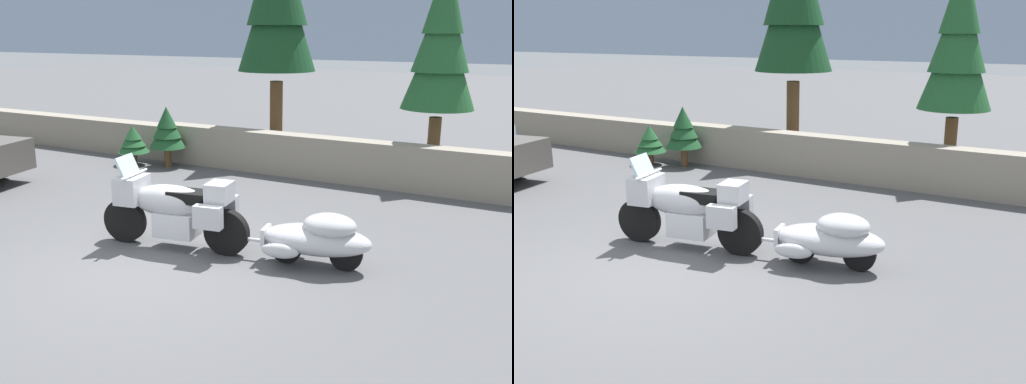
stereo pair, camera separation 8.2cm
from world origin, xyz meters
TOP-DOWN VIEW (x-y plane):
  - ground_plane at (0.00, 0.00)m, footprint 80.00×80.00m
  - stone_guard_wall at (0.38, 5.83)m, footprint 24.00×0.60m
  - touring_motorcycle at (-0.12, 0.89)m, footprint 2.30×0.97m
  - car_shaped_trailer at (1.99, 1.24)m, footprint 2.23×0.95m
  - pine_tree_far_right at (2.21, 7.00)m, footprint 1.51×1.51m
  - pine_sapling_near at (-3.47, 5.15)m, footprint 0.85×0.85m
  - pine_sapling_farther at (-4.29, 4.90)m, footprint 0.75×0.75m

SIDE VIEW (x-z plane):
  - ground_plane at x=0.00m, z-range 0.00..0.00m
  - car_shaped_trailer at x=1.99m, z-range 0.03..0.79m
  - stone_guard_wall at x=0.38m, z-range -0.02..0.90m
  - pine_sapling_farther at x=-4.29m, z-range 0.12..1.06m
  - touring_motorcycle at x=-0.12m, z-range -0.04..1.29m
  - pine_sapling_near at x=-3.47m, z-range 0.18..1.59m
  - pine_tree_far_right at x=2.21m, z-range 0.58..5.19m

